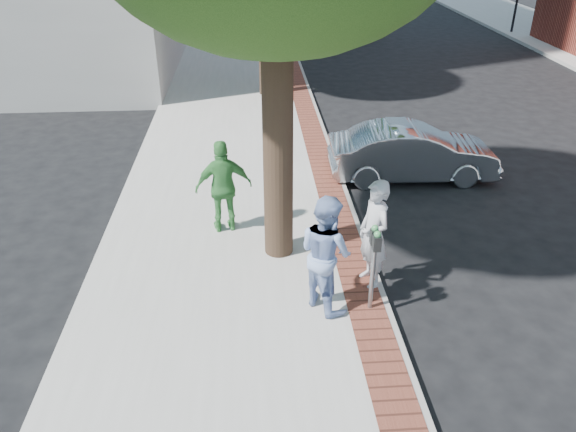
{
  "coord_description": "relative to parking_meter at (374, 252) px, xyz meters",
  "views": [
    {
      "loc": [
        -1.05,
        -6.96,
        5.78
      ],
      "look_at": [
        -0.47,
        1.32,
        1.2
      ],
      "focal_mm": 35.0,
      "sensor_mm": 36.0,
      "label": 1
    }
  ],
  "objects": [
    {
      "name": "ground",
      "position": [
        -0.76,
        -0.09,
        -1.21
      ],
      "size": [
        120.0,
        120.0,
        0.0
      ],
      "primitive_type": "plane",
      "color": "black",
      "rests_on": "ground"
    },
    {
      "name": "sidewalk",
      "position": [
        -2.26,
        7.91,
        -1.13
      ],
      "size": [
        5.0,
        60.0,
        0.15
      ],
      "primitive_type": "cube",
      "color": "#9E9991",
      "rests_on": "ground"
    },
    {
      "name": "brick_strip",
      "position": [
        -0.06,
        7.91,
        -1.05
      ],
      "size": [
        0.6,
        60.0,
        0.01
      ],
      "primitive_type": "cube",
      "color": "brown",
      "rests_on": "sidewalk"
    },
    {
      "name": "curb",
      "position": [
        0.29,
        7.91,
        -1.13
      ],
      "size": [
        0.1,
        60.0,
        0.15
      ],
      "primitive_type": "cube",
      "color": "gray",
      "rests_on": "ground"
    },
    {
      "name": "parking_meter",
      "position": [
        0.0,
        0.0,
        0.0
      ],
      "size": [
        0.12,
        0.32,
        1.47
      ],
      "color": "gray",
      "rests_on": "sidewalk"
    },
    {
      "name": "person_gray",
      "position": [
        0.14,
        0.7,
        -0.11
      ],
      "size": [
        0.64,
        0.79,
        1.89
      ],
      "primitive_type": "imported",
      "rotation": [
        0.0,
        0.0,
        -1.27
      ],
      "color": "#B0B0B5",
      "rests_on": "sidewalk"
    },
    {
      "name": "person_officer",
      "position": [
        -0.72,
        0.17,
        -0.09
      ],
      "size": [
        1.13,
        1.19,
        1.94
      ],
      "primitive_type": "imported",
      "rotation": [
        0.0,
        0.0,
        2.16
      ],
      "color": "#879FD0",
      "rests_on": "sidewalk"
    },
    {
      "name": "person_green",
      "position": [
        -2.36,
        2.68,
        -0.12
      ],
      "size": [
        1.15,
        0.63,
        1.86
      ],
      "primitive_type": "imported",
      "rotation": [
        0.0,
        0.0,
        3.31
      ],
      "color": "#3F8C43",
      "rests_on": "sidewalk"
    },
    {
      "name": "sedan_silver",
      "position": [
        2.02,
        5.13,
        -0.55
      ],
      "size": [
        3.99,
        1.49,
        1.3
      ],
      "primitive_type": "imported",
      "rotation": [
        0.0,
        0.0,
        1.54
      ],
      "color": "#AFB2B7",
      "rests_on": "ground"
    },
    {
      "name": "bg_car",
      "position": [
        2.54,
        22.18,
        -0.41
      ],
      "size": [
        4.85,
        2.36,
        1.6
      ],
      "primitive_type": "imported",
      "rotation": [
        0.0,
        0.0,
        1.67
      ],
      "color": "black",
      "rests_on": "ground"
    }
  ]
}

